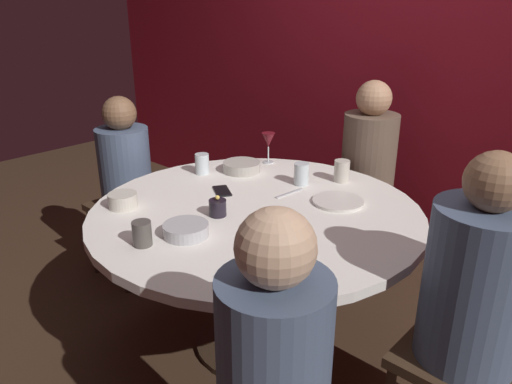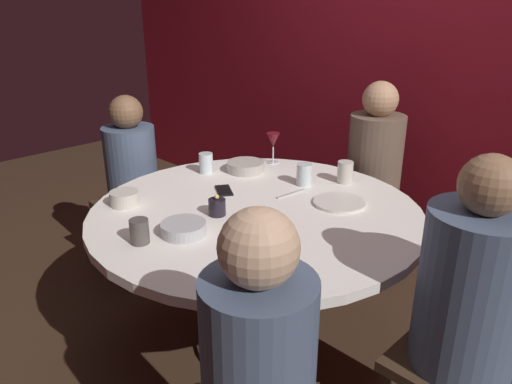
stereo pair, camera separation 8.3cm
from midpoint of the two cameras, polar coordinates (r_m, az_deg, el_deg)
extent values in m
plane|color=#382619|center=(2.59, 0.97, -17.16)|extent=(8.00, 8.00, 0.00)
cube|color=maroon|center=(3.27, 20.00, 14.77)|extent=(6.00, 0.10, 2.60)
cylinder|color=white|center=(2.21, 1.08, -2.42)|extent=(1.49, 1.49, 0.04)
cylinder|color=#332319|center=(2.38, 1.02, -10.58)|extent=(0.14, 0.14, 0.70)
cylinder|color=#2D2116|center=(2.58, 0.97, -16.90)|extent=(0.60, 0.60, 0.03)
cube|color=#3F2D1E|center=(3.07, -13.19, -1.40)|extent=(0.40, 0.40, 0.04)
cylinder|color=#475670|center=(2.98, -13.60, 3.06)|extent=(0.30, 0.30, 0.46)
sphere|color=brown|center=(2.90, -14.15, 9.03)|extent=(0.19, 0.19, 0.19)
cylinder|color=#332319|center=(3.23, -17.02, -5.22)|extent=(0.04, 0.04, 0.43)
cylinder|color=#332319|center=(2.96, -13.77, -7.42)|extent=(0.04, 0.04, 0.43)
cylinder|color=#332319|center=(3.38, -12.02, -3.47)|extent=(0.04, 0.04, 0.43)
cylinder|color=#332319|center=(3.12, -8.50, -5.38)|extent=(0.04, 0.04, 0.43)
cube|color=#3F2D1E|center=(3.05, 13.97, -1.60)|extent=(0.40, 0.40, 0.04)
cylinder|color=brown|center=(2.95, 14.47, 3.56)|extent=(0.32, 0.32, 0.54)
sphere|color=tan|center=(2.87, 15.14, 10.41)|extent=(0.20, 0.20, 0.20)
cylinder|color=#332319|center=(3.36, 12.66, -3.67)|extent=(0.04, 0.04, 0.43)
cylinder|color=#332319|center=(3.10, 9.25, -5.63)|extent=(0.04, 0.04, 0.43)
cylinder|color=#332319|center=(3.22, 17.77, -5.41)|extent=(0.04, 0.04, 0.43)
cylinder|color=#332319|center=(2.94, 14.65, -7.66)|extent=(0.04, 0.04, 0.43)
cube|color=#3F2D1E|center=(1.92, 23.59, -18.09)|extent=(0.40, 0.40, 0.04)
cylinder|color=#475670|center=(1.76, 25.06, -10.47)|extent=(0.34, 0.34, 0.56)
sphere|color=#8C6647|center=(1.61, 27.09, 0.69)|extent=(0.19, 0.19, 0.19)
cylinder|color=#332319|center=(2.24, 20.19, -18.96)|extent=(0.04, 0.04, 0.43)
cylinder|color=#475670|center=(1.37, 2.13, -19.35)|extent=(0.44, 0.44, 0.51)
sphere|color=tan|center=(1.17, 2.36, -6.57)|extent=(0.20, 0.20, 0.20)
cylinder|color=black|center=(2.13, -3.45, -1.79)|extent=(0.08, 0.08, 0.07)
sphere|color=#F9D159|center=(2.11, -3.48, -0.58)|extent=(0.02, 0.02, 0.02)
cylinder|color=silver|center=(2.82, 2.84, 3.47)|extent=(0.06, 0.06, 0.01)
cylinder|color=silver|center=(2.80, 2.86, 4.40)|extent=(0.01, 0.01, 0.09)
cone|color=maroon|center=(2.78, 2.89, 6.08)|extent=(0.08, 0.08, 0.08)
cylinder|color=silver|center=(2.28, 10.71, -1.25)|extent=(0.24, 0.24, 0.01)
cube|color=black|center=(2.40, -2.77, 0.17)|extent=(0.16, 0.13, 0.01)
cylinder|color=#B7B7BC|center=(1.97, -7.25, -4.26)|extent=(0.18, 0.18, 0.05)
cylinder|color=beige|center=(2.29, -14.11, -0.72)|extent=(0.13, 0.13, 0.07)
cylinder|color=#B2ADA3|center=(2.67, -0.34, 2.99)|extent=(0.20, 0.20, 0.05)
cylinder|color=silver|center=(2.64, -4.97, 3.37)|extent=(0.08, 0.08, 0.11)
cylinder|color=#4C4742|center=(1.92, -12.25, -4.53)|extent=(0.07, 0.07, 0.10)
cylinder|color=silver|center=(2.48, 6.59, 2.03)|extent=(0.08, 0.08, 0.11)
cylinder|color=beige|center=(2.54, 11.29, 2.28)|extent=(0.08, 0.08, 0.11)
cube|color=#B7B7BC|center=(2.37, 5.04, -0.18)|extent=(0.04, 0.18, 0.01)
cube|color=#B7B7BC|center=(1.98, 0.71, -4.73)|extent=(0.06, 0.18, 0.01)
camera|label=1|loc=(0.04, -88.90, 0.44)|focal=34.27mm
camera|label=2|loc=(0.04, 91.10, -0.44)|focal=34.27mm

